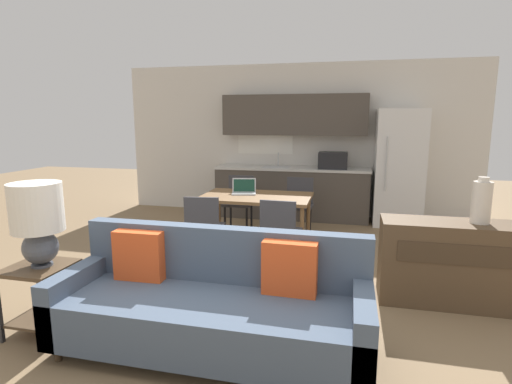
# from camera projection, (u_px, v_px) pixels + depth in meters

# --- Properties ---
(ground_plane) EXTENTS (20.00, 20.00, 0.00)m
(ground_plane) POSITION_uv_depth(u_px,v_px,m) (209.00, 348.00, 3.05)
(ground_plane) COLOR #7F6647
(wall_back) EXTENTS (6.40, 0.07, 2.70)m
(wall_back) POSITION_uv_depth(u_px,v_px,m) (295.00, 140.00, 7.24)
(wall_back) COLOR silver
(wall_back) RESTS_ON ground_plane
(kitchen_counter) EXTENTS (2.68, 0.65, 2.15)m
(kitchen_counter) POSITION_uv_depth(u_px,v_px,m) (293.00, 170.00, 7.04)
(kitchen_counter) COLOR #4C443D
(kitchen_counter) RESTS_ON ground_plane
(refrigerator) EXTENTS (0.76, 0.74, 1.89)m
(refrigerator) POSITION_uv_depth(u_px,v_px,m) (399.00, 168.00, 6.52)
(refrigerator) COLOR white
(refrigerator) RESTS_ON ground_plane
(dining_table) EXTENTS (1.43, 0.89, 0.73)m
(dining_table) POSITION_uv_depth(u_px,v_px,m) (256.00, 200.00, 5.29)
(dining_table) COLOR brown
(dining_table) RESTS_ON ground_plane
(couch) EXTENTS (2.30, 0.80, 0.89)m
(couch) POSITION_uv_depth(u_px,v_px,m) (213.00, 306.00, 2.98)
(couch) COLOR #3D2D1E
(couch) RESTS_ON ground_plane
(side_table) EXTENTS (0.46, 0.46, 0.57)m
(side_table) POSITION_uv_depth(u_px,v_px,m) (41.00, 288.00, 3.22)
(side_table) COLOR brown
(side_table) RESTS_ON ground_plane
(table_lamp) EXTENTS (0.39, 0.39, 0.67)m
(table_lamp) POSITION_uv_depth(u_px,v_px,m) (38.00, 218.00, 3.11)
(table_lamp) COLOR #4C515B
(table_lamp) RESTS_ON side_table
(credenza) EXTENTS (1.29, 0.46, 0.79)m
(credenza) POSITION_uv_depth(u_px,v_px,m) (451.00, 263.00, 3.74)
(credenza) COLOR brown
(credenza) RESTS_ON ground_plane
(vase) EXTENTS (0.17, 0.17, 0.43)m
(vase) POSITION_uv_depth(u_px,v_px,m) (482.00, 202.00, 3.60)
(vase) COLOR beige
(vase) RESTS_ON credenza
(dining_chair_near_left) EXTENTS (0.48, 0.48, 0.86)m
(dining_chair_near_left) POSITION_uv_depth(u_px,v_px,m) (204.00, 226.00, 4.69)
(dining_chair_near_left) COLOR #38383D
(dining_chair_near_left) RESTS_ON ground_plane
(dining_chair_near_right) EXTENTS (0.44, 0.44, 0.86)m
(dining_chair_near_right) POSITION_uv_depth(u_px,v_px,m) (280.00, 230.00, 4.49)
(dining_chair_near_right) COLOR #38383D
(dining_chair_near_right) RESTS_ON ground_plane
(dining_chair_far_right) EXTENTS (0.43, 0.43, 0.86)m
(dining_chair_far_right) POSITION_uv_depth(u_px,v_px,m) (298.00, 203.00, 5.98)
(dining_chair_far_right) COLOR #38383D
(dining_chair_far_right) RESTS_ON ground_plane
(dining_chair_far_left) EXTENTS (0.43, 0.43, 0.86)m
(dining_chair_far_left) POSITION_uv_depth(u_px,v_px,m) (239.00, 200.00, 6.19)
(dining_chair_far_left) COLOR #38383D
(dining_chair_far_left) RESTS_ON ground_plane
(laptop) EXTENTS (0.37, 0.32, 0.20)m
(laptop) POSITION_uv_depth(u_px,v_px,m) (244.00, 190.00, 5.42)
(laptop) COLOR #B7BABC
(laptop) RESTS_ON dining_table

